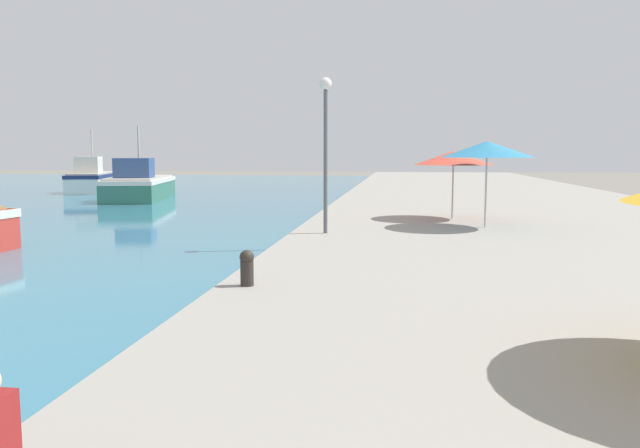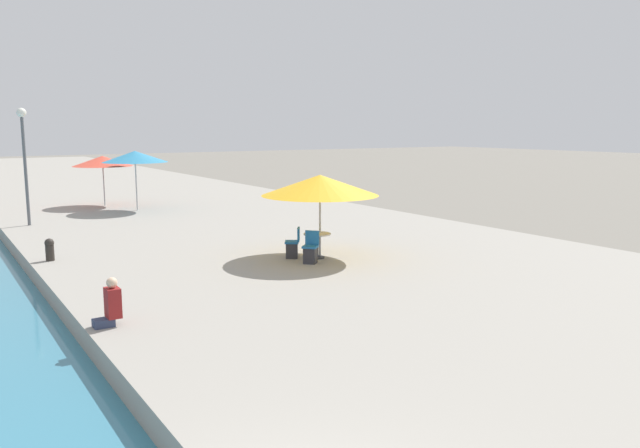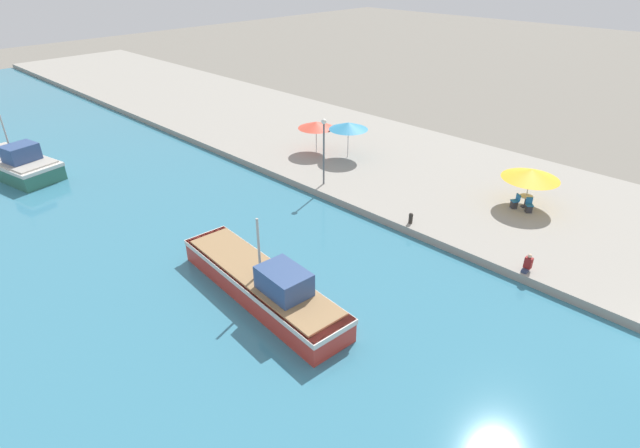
{
  "view_description": "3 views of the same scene",
  "coord_description": "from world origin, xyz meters",
  "views": [
    {
      "loc": [
        3.33,
        4.27,
        2.9
      ],
      "look_at": [
        1.5,
        17.99,
        1.31
      ],
      "focal_mm": 35.0,
      "sensor_mm": 36.0,
      "label": 1
    },
    {
      "loc": [
        -2.4,
        -4.06,
        4.34
      ],
      "look_at": [
        7.41,
        11.23,
        1.51
      ],
      "focal_mm": 35.0,
      "sensor_mm": 36.0,
      "label": 2
    },
    {
      "loc": [
        -21.53,
        0.98,
        14.6
      ],
      "look_at": [
        -4.0,
        18.0,
        1.11
      ],
      "focal_mm": 28.0,
      "sensor_mm": 36.0,
      "label": 3
    }
  ],
  "objects": [
    {
      "name": "quay_promenade",
      "position": [
        8.0,
        37.0,
        0.26
      ],
      "size": [
        16.0,
        90.0,
        0.51
      ],
      "color": "gray",
      "rests_on": "ground_plane"
    },
    {
      "name": "fishing_boat_mid",
      "position": [
        -12.65,
        40.55,
        0.92
      ],
      "size": [
        4.49,
        8.28,
        4.47
      ],
      "rotation": [
        0.0,
        0.0,
        0.2
      ],
      "color": "#33705B",
      "rests_on": "water_basin"
    },
    {
      "name": "fishing_boat_far",
      "position": [
        -19.26,
        47.46,
        0.93
      ],
      "size": [
        4.22,
        7.83,
        4.53
      ],
      "rotation": [
        0.0,
        0.0,
        0.26
      ],
      "color": "white",
      "rests_on": "water_basin"
    },
    {
      "name": "cafe_umbrella_white",
      "position": [
        5.96,
        24.7,
        3.0
      ],
      "size": [
        2.95,
        2.95,
        2.75
      ],
      "color": "#B7B7B7",
      "rests_on": "quay_promenade"
    },
    {
      "name": "cafe_umbrella_striped",
      "position": [
        5.12,
        27.26,
        2.71
      ],
      "size": [
        2.85,
        2.85,
        2.45
      ],
      "color": "#B7B7B7",
      "rests_on": "quay_promenade"
    },
    {
      "name": "mooring_bollard",
      "position": [
        0.57,
        15.04,
        0.86
      ],
      "size": [
        0.26,
        0.26,
        0.65
      ],
      "color": "#2D2823",
      "rests_on": "quay_promenade"
    },
    {
      "name": "lamppost",
      "position": [
        1.06,
        22.56,
        3.61
      ],
      "size": [
        0.36,
        0.36,
        4.56
      ],
      "color": "#565B60",
      "rests_on": "quay_promenade"
    }
  ]
}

